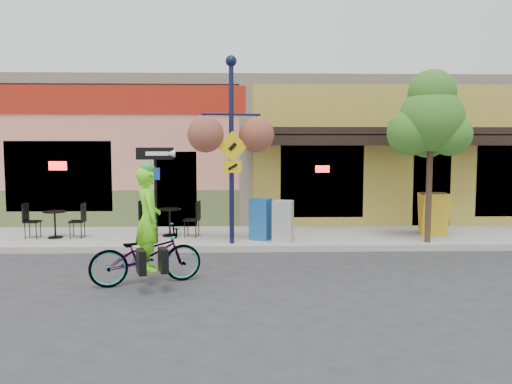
{
  "coord_description": "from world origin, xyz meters",
  "views": [
    {
      "loc": [
        -1.14,
        -10.85,
        2.42
      ],
      "look_at": [
        -0.79,
        0.5,
        1.4
      ],
      "focal_mm": 35.0,
      "sensor_mm": 36.0,
      "label": 1
    }
  ],
  "objects_px": {
    "cyclist_rider": "(149,233)",
    "lamp_post": "(231,151)",
    "newspaper_box_blue": "(261,219)",
    "bicycle": "(146,255)",
    "street_tree": "(430,156)",
    "newspaper_box_grey": "(283,221)",
    "one_way_sign": "(156,196)",
    "building": "(272,152)"
  },
  "relations": [
    {
      "from": "cyclist_rider",
      "to": "lamp_post",
      "type": "bearing_deg",
      "value": -45.18
    },
    {
      "from": "cyclist_rider",
      "to": "lamp_post",
      "type": "distance_m",
      "value": 3.57
    },
    {
      "from": "cyclist_rider",
      "to": "newspaper_box_blue",
      "type": "xyz_separation_m",
      "value": [
        2.11,
        3.41,
        -0.25
      ]
    },
    {
      "from": "cyclist_rider",
      "to": "lamp_post",
      "type": "height_order",
      "value": "lamp_post"
    },
    {
      "from": "bicycle",
      "to": "street_tree",
      "type": "height_order",
      "value": "street_tree"
    },
    {
      "from": "cyclist_rider",
      "to": "lamp_post",
      "type": "xyz_separation_m",
      "value": [
        1.41,
        2.94,
        1.43
      ]
    },
    {
      "from": "bicycle",
      "to": "cyclist_rider",
      "type": "distance_m",
      "value": 0.4
    },
    {
      "from": "bicycle",
      "to": "lamp_post",
      "type": "distance_m",
      "value": 3.76
    },
    {
      "from": "newspaper_box_blue",
      "to": "newspaper_box_grey",
      "type": "distance_m",
      "value": 0.59
    },
    {
      "from": "lamp_post",
      "to": "newspaper_box_grey",
      "type": "relative_size",
      "value": 4.43
    },
    {
      "from": "one_way_sign",
      "to": "newspaper_box_grey",
      "type": "height_order",
      "value": "one_way_sign"
    },
    {
      "from": "building",
      "to": "street_tree",
      "type": "height_order",
      "value": "building"
    },
    {
      "from": "one_way_sign",
      "to": "newspaper_box_grey",
      "type": "xyz_separation_m",
      "value": [
        3.02,
        0.13,
        -0.64
      ]
    },
    {
      "from": "bicycle",
      "to": "one_way_sign",
      "type": "distance_m",
      "value": 3.13
    },
    {
      "from": "lamp_post",
      "to": "bicycle",
      "type": "bearing_deg",
      "value": -129.8
    },
    {
      "from": "bicycle",
      "to": "newspaper_box_blue",
      "type": "relative_size",
      "value": 1.94
    },
    {
      "from": "one_way_sign",
      "to": "lamp_post",
      "type": "bearing_deg",
      "value": -11.34
    },
    {
      "from": "newspaper_box_blue",
      "to": "lamp_post",
      "type": "bearing_deg",
      "value": -121.89
    },
    {
      "from": "building",
      "to": "cyclist_rider",
      "type": "bearing_deg",
      "value": -106.09
    },
    {
      "from": "newspaper_box_blue",
      "to": "street_tree",
      "type": "height_order",
      "value": "street_tree"
    },
    {
      "from": "one_way_sign",
      "to": "newspaper_box_grey",
      "type": "relative_size",
      "value": 2.29
    },
    {
      "from": "building",
      "to": "cyclist_rider",
      "type": "distance_m",
      "value": 10.09
    },
    {
      "from": "bicycle",
      "to": "lamp_post",
      "type": "height_order",
      "value": "lamp_post"
    },
    {
      "from": "lamp_post",
      "to": "street_tree",
      "type": "distance_m",
      "value": 4.7
    },
    {
      "from": "lamp_post",
      "to": "street_tree",
      "type": "relative_size",
      "value": 1.06
    },
    {
      "from": "building",
      "to": "street_tree",
      "type": "relative_size",
      "value": 4.4
    },
    {
      "from": "street_tree",
      "to": "building",
      "type": "bearing_deg",
      "value": 116.64
    },
    {
      "from": "cyclist_rider",
      "to": "street_tree",
      "type": "height_order",
      "value": "street_tree"
    },
    {
      "from": "building",
      "to": "newspaper_box_grey",
      "type": "distance_m",
      "value": 6.67
    },
    {
      "from": "bicycle",
      "to": "one_way_sign",
      "type": "height_order",
      "value": "one_way_sign"
    },
    {
      "from": "building",
      "to": "lamp_post",
      "type": "distance_m",
      "value": 6.8
    },
    {
      "from": "one_way_sign",
      "to": "cyclist_rider",
      "type": "bearing_deg",
      "value": -91.98
    },
    {
      "from": "building",
      "to": "newspaper_box_blue",
      "type": "distance_m",
      "value": 6.43
    },
    {
      "from": "newspaper_box_grey",
      "to": "newspaper_box_blue",
      "type": "bearing_deg",
      "value": 167.78
    },
    {
      "from": "bicycle",
      "to": "newspaper_box_blue",
      "type": "xyz_separation_m",
      "value": [
        2.16,
        3.41,
        0.14
      ]
    },
    {
      "from": "building",
      "to": "street_tree",
      "type": "bearing_deg",
      "value": -63.36
    },
    {
      "from": "street_tree",
      "to": "newspaper_box_grey",
      "type": "bearing_deg",
      "value": 176.88
    },
    {
      "from": "newspaper_box_grey",
      "to": "street_tree",
      "type": "distance_m",
      "value": 3.81
    },
    {
      "from": "cyclist_rider",
      "to": "newspaper_box_grey",
      "type": "distance_m",
      "value": 4.11
    },
    {
      "from": "one_way_sign",
      "to": "street_tree",
      "type": "bearing_deg",
      "value": -9.66
    },
    {
      "from": "cyclist_rider",
      "to": "street_tree",
      "type": "bearing_deg",
      "value": -83.74
    },
    {
      "from": "building",
      "to": "bicycle",
      "type": "height_order",
      "value": "building"
    }
  ]
}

